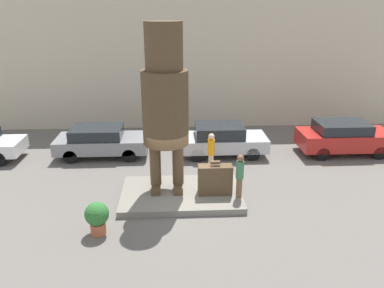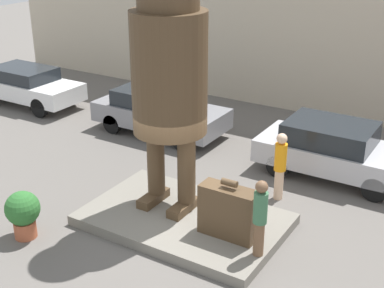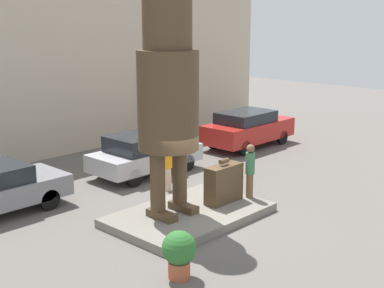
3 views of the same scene
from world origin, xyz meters
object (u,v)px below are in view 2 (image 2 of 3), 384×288
(statue_figure, at_px, (169,55))
(parked_car_silver, at_px, (334,149))
(giant_suitcase, at_px, (229,212))
(parked_car_white, at_px, (27,85))
(planter_pot, at_px, (23,212))
(worker_hivis, at_px, (280,164))
(tourist, at_px, (260,215))
(parked_car_grey, at_px, (159,110))

(statue_figure, relative_size, parked_car_silver, 1.48)
(statue_figure, distance_m, giant_suitcase, 3.52)
(parked_car_white, height_order, planter_pot, parked_car_white)
(planter_pot, xyz_separation_m, worker_hivis, (4.04, 4.53, 0.33))
(giant_suitcase, distance_m, parked_car_silver, 4.52)
(tourist, bearing_deg, parked_car_grey, 139.93)
(giant_suitcase, height_order, parked_car_silver, giant_suitcase)
(tourist, bearing_deg, parked_car_silver, 90.24)
(giant_suitcase, distance_m, tourist, 0.96)
(parked_car_silver, height_order, planter_pot, parked_car_silver)
(giant_suitcase, relative_size, parked_car_grey, 0.31)
(statue_figure, relative_size, parked_car_grey, 1.42)
(tourist, bearing_deg, worker_hivis, 104.98)
(statue_figure, distance_m, tourist, 3.82)
(parked_car_white, bearing_deg, worker_hivis, -9.71)
(giant_suitcase, height_order, parked_car_white, giant_suitcase)
(giant_suitcase, xyz_separation_m, parked_car_white, (-10.73, 4.33, -0.04))
(worker_hivis, bearing_deg, giant_suitcase, -92.39)
(parked_car_silver, relative_size, planter_pot, 3.78)
(tourist, xyz_separation_m, planter_pot, (-4.79, -1.74, -0.52))
(parked_car_grey, height_order, worker_hivis, worker_hivis)
(giant_suitcase, height_order, tourist, tourist)
(parked_car_white, xyz_separation_m, planter_pot, (6.80, -6.39, -0.15))
(parked_car_white, bearing_deg, statue_figure, -23.22)
(statue_figure, bearing_deg, worker_hivis, 46.72)
(planter_pot, bearing_deg, tourist, 20.00)
(parked_car_white, bearing_deg, giant_suitcase, -21.99)
(parked_car_white, relative_size, parked_car_grey, 0.98)
(parked_car_white, height_order, worker_hivis, worker_hivis)
(statue_figure, height_order, planter_pot, statue_figure)
(giant_suitcase, xyz_separation_m, planter_pot, (-3.94, -2.05, -0.19))
(parked_car_white, distance_m, worker_hivis, 11.00)
(parked_car_white, height_order, parked_car_grey, parked_car_grey)
(planter_pot, bearing_deg, worker_hivis, 48.27)
(parked_car_silver, relative_size, worker_hivis, 2.36)
(parked_car_grey, bearing_deg, parked_car_silver, -1.33)
(giant_suitcase, xyz_separation_m, worker_hivis, (0.10, 2.48, 0.15))
(tourist, relative_size, parked_car_silver, 0.40)
(parked_car_silver, height_order, worker_hivis, worker_hivis)
(statue_figure, distance_m, planter_pot, 4.62)
(statue_figure, relative_size, giant_suitcase, 4.62)
(giant_suitcase, bearing_deg, parked_car_grey, 137.30)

